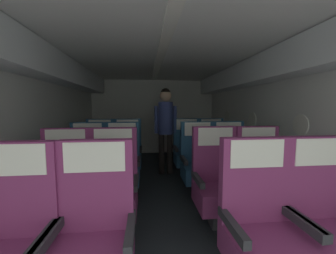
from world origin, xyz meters
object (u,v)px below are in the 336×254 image
seat_a_right_aisle (326,225)px  seat_d_left_window (100,154)px  seat_b_left_window (64,190)px  seat_d_left_aisle (128,153)px  seat_d_right_aisle (212,151)px  seat_a_left_aisle (94,239)px  seat_b_right_window (217,183)px  seat_b_right_aisle (261,183)px  seat_b_left_aisle (113,188)px  seat_c_right_aisle (230,162)px  seat_c_right_window (199,164)px  flight_attendant (166,121)px  seat_a_right_window (261,229)px  seat_a_left_window (9,246)px  seat_c_left_window (87,167)px  seat_d_right_window (187,151)px  seat_c_left_aisle (122,165)px

seat_a_right_aisle → seat_d_left_window: (-2.11, 2.52, 0.00)m
seat_b_left_window → seat_d_left_aisle: (0.49, 1.67, 0.00)m
seat_d_left_aisle → seat_d_right_aisle: size_ratio=1.00×
seat_a_left_aisle → seat_d_left_aisle: same height
seat_b_right_window → seat_d_right_aisle: size_ratio=1.00×
seat_b_left_window → seat_b_right_aisle: size_ratio=1.00×
seat_b_left_aisle → seat_c_right_aisle: same height
seat_b_left_aisle → seat_c_right_window: (1.12, 0.82, 0.00)m
seat_c_right_aisle → seat_a_left_aisle: bearing=-133.9°
seat_b_right_aisle → seat_b_right_window: same height
seat_c_right_aisle → flight_attendant: 1.43m
seat_a_left_aisle → seat_a_right_window: (1.12, -0.02, 0.00)m
seat_a_left_window → seat_c_right_aisle: size_ratio=1.00×
seat_a_right_aisle → seat_d_left_window: same height
seat_d_left_aisle → seat_c_left_window: bearing=-120.4°
seat_c_right_window → seat_a_left_aisle: bearing=-123.9°
seat_b_left_window → seat_b_left_aisle: size_ratio=1.00×
seat_c_left_window → seat_a_left_aisle: bearing=-73.6°
seat_d_left_aisle → seat_a_right_window: bearing=-66.1°
seat_c_right_aisle → seat_b_left_aisle: bearing=-152.7°
seat_a_right_aisle → seat_d_left_aisle: same height
seat_b_right_window → seat_d_right_aisle: same height
seat_a_left_window → seat_c_left_window: bearing=90.0°
seat_d_right_window → flight_attendant: flight_attendant is taller
seat_a_left_window → seat_b_left_aisle: bearing=60.7°
flight_attendant → seat_b_right_aisle: bearing=94.1°
seat_b_right_aisle → seat_d_right_window: bearing=106.1°
seat_c_right_aisle → seat_d_right_aisle: size_ratio=1.00×
seat_b_left_window → seat_c_left_aisle: 0.97m
seat_b_left_aisle → seat_d_right_aisle: bearing=46.2°
seat_a_right_aisle → seat_a_right_window: bearing=-179.6°
seat_b_left_window → seat_d_left_window: same height
seat_b_right_aisle → flight_attendant: (-0.89, 1.82, 0.57)m
seat_a_right_window → seat_b_right_window: 0.86m
seat_c_right_window → seat_d_left_window: bearing=152.3°
seat_a_right_aisle → seat_b_right_aisle: bearing=90.4°
seat_b_right_window → seat_c_right_aisle: bearing=59.1°
seat_c_left_window → seat_c_left_aisle: size_ratio=1.00×
seat_b_right_window → seat_a_right_window: bearing=-89.4°
seat_a_right_window → seat_c_left_window: same height
seat_b_left_window → seat_d_right_window: size_ratio=1.00×
seat_c_right_window → seat_d_right_window: size_ratio=1.00×
seat_b_right_aisle → seat_c_left_window: same height
seat_b_right_aisle → seat_d_right_window: size_ratio=1.00×
seat_b_right_aisle → seat_d_left_aisle: bearing=133.6°
seat_b_left_aisle → seat_d_left_aisle: same height
seat_c_right_window → seat_d_left_window: same height
seat_a_right_aisle → seat_b_left_aisle: 1.83m
seat_c_left_window → seat_d_right_window: bearing=27.8°
seat_b_left_window → seat_c_right_window: (1.60, 0.82, 0.00)m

